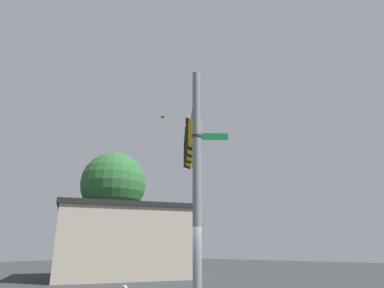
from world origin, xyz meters
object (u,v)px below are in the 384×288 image
at_px(traffic_light_mid_outer, 192,149).
at_px(street_name_sign, 205,136).
at_px(bird_flying, 163,117).
at_px(traffic_light_mid_inner, 193,142).
at_px(traffic_light_arm_end, 191,155).
at_px(traffic_light_nearest_pole, 194,133).

xyz_separation_m(traffic_light_mid_outer, street_name_sign, (2.92, 2.43, -0.72)).
relative_size(street_name_sign, bird_flying, 3.00).
bearing_deg(traffic_light_mid_inner, bird_flying, -119.29).
xyz_separation_m(traffic_light_arm_end, street_name_sign, (3.73, 3.02, -0.72)).
bearing_deg(bird_flying, traffic_light_arm_end, 89.45).
xyz_separation_m(traffic_light_nearest_pole, traffic_light_arm_end, (-2.44, -1.77, 0.00)).
bearing_deg(traffic_light_mid_outer, traffic_light_mid_inner, 36.04).
distance_m(traffic_light_nearest_pole, traffic_light_mid_outer, 2.01).
xyz_separation_m(traffic_light_mid_inner, traffic_light_arm_end, (-1.63, -1.18, 0.00)).
bearing_deg(traffic_light_mid_inner, traffic_light_nearest_pole, 36.04).
bearing_deg(traffic_light_nearest_pole, street_name_sign, 43.87).
bearing_deg(traffic_light_nearest_pole, traffic_light_arm_end, -143.96).
bearing_deg(traffic_light_mid_outer, traffic_light_arm_end, -143.96).
distance_m(traffic_light_nearest_pole, traffic_light_mid_inner, 1.01).
xyz_separation_m(traffic_light_mid_inner, street_name_sign, (2.11, 1.84, -0.72)).
bearing_deg(traffic_light_mid_outer, bird_flying, -109.55).
height_order(traffic_light_nearest_pole, traffic_light_mid_outer, same).
xyz_separation_m(traffic_light_nearest_pole, traffic_light_mid_inner, (-0.81, -0.59, 0.00)).
xyz_separation_m(traffic_light_arm_end, bird_flying, (-0.02, -1.75, 2.30)).
distance_m(traffic_light_mid_inner, traffic_light_mid_outer, 1.01).
relative_size(traffic_light_nearest_pole, bird_flying, 4.04).
relative_size(traffic_light_mid_inner, traffic_light_mid_outer, 1.00).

